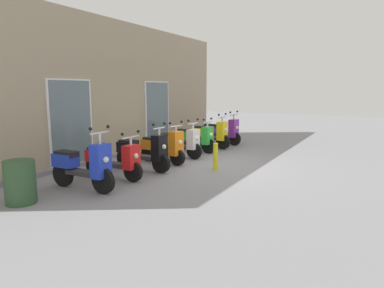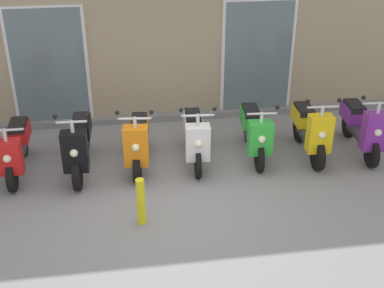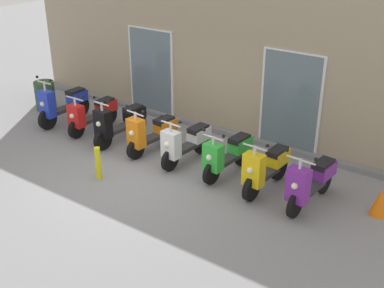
# 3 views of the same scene
# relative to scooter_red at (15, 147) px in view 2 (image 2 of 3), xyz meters

# --- Properties ---
(ground_plane) EXTENTS (40.00, 40.00, 0.00)m
(ground_plane) POSITION_rel_scooter_red_xyz_m (2.43, -1.21, -0.45)
(ground_plane) COLOR gray
(storefront_facade) EXTENTS (12.00, 0.50, 4.08)m
(storefront_facade) POSITION_rel_scooter_red_xyz_m (2.43, 1.93, 1.53)
(storefront_facade) COLOR gray
(storefront_facade) RESTS_ON ground_plane
(scooter_red) EXTENTS (0.63, 1.60, 1.13)m
(scooter_red) POSITION_rel_scooter_red_xyz_m (0.00, 0.00, 0.00)
(scooter_red) COLOR black
(scooter_red) RESTS_ON ground_plane
(scooter_black) EXTENTS (0.52, 1.65, 1.24)m
(scooter_black) POSITION_rel_scooter_red_xyz_m (1.00, -0.11, 0.04)
(scooter_black) COLOR black
(scooter_black) RESTS_ON ground_plane
(scooter_orange) EXTENTS (0.57, 1.49, 1.20)m
(scooter_orange) POSITION_rel_scooter_red_xyz_m (1.95, -0.09, 0.01)
(scooter_orange) COLOR black
(scooter_orange) RESTS_ON ground_plane
(scooter_white) EXTENTS (0.57, 1.56, 1.19)m
(scooter_white) POSITION_rel_scooter_red_xyz_m (2.89, -0.06, 0.02)
(scooter_white) COLOR black
(scooter_white) RESTS_ON ground_plane
(scooter_green) EXTENTS (0.54, 1.55, 1.13)m
(scooter_green) POSITION_rel_scooter_red_xyz_m (3.92, -0.02, 0.02)
(scooter_green) COLOR black
(scooter_green) RESTS_ON ground_plane
(scooter_yellow) EXTENTS (0.57, 1.55, 1.23)m
(scooter_yellow) POSITION_rel_scooter_red_xyz_m (4.86, -0.14, 0.03)
(scooter_yellow) COLOR black
(scooter_yellow) RESTS_ON ground_plane
(scooter_purple) EXTENTS (0.62, 1.61, 1.25)m
(scooter_purple) POSITION_rel_scooter_red_xyz_m (5.78, -0.16, 0.05)
(scooter_purple) COLOR black
(scooter_purple) RESTS_ON ground_plane
(curb_bollard) EXTENTS (0.12, 0.12, 0.70)m
(curb_bollard) POSITION_rel_scooter_red_xyz_m (1.89, -1.70, -0.10)
(curb_bollard) COLOR yellow
(curb_bollard) RESTS_ON ground_plane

